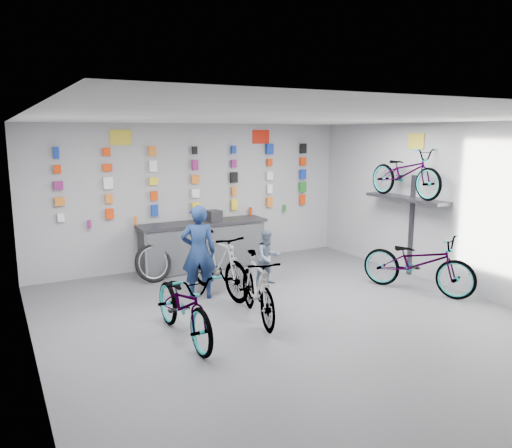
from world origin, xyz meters
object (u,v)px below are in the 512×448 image
bike_right (418,262)px  bike_left (184,304)px  customer (268,257)px  bike_service (218,263)px  bike_center (257,287)px  counter (204,246)px  clerk (199,252)px

bike_right → bike_left: bearing=156.1°
bike_right → customer: bearing=118.5°
bike_right → bike_service: bike_service is taller
bike_center → bike_service: size_ratio=0.90×
bike_right → counter: bearing=106.6°
bike_left → clerk: bearing=60.3°
bike_right → bike_service: size_ratio=1.08×
counter → customer: (0.64, -1.59, 0.04)m
counter → clerk: bearing=-114.7°
bike_center → clerk: 1.46m
counter → bike_center: bearing=-97.2°
counter → customer: 1.71m
bike_service → clerk: (-0.37, -0.02, 0.24)m
bike_center → bike_service: 1.40m
bike_left → bike_center: size_ratio=1.12×
bike_left → bike_service: (1.21, 1.56, 0.07)m
bike_service → customer: bike_service is taller
bike_service → customer: bearing=-2.5°
counter → bike_center: size_ratio=1.59×
customer → counter: bearing=111.7°
counter → bike_right: (2.78, -3.22, 0.05)m
clerk → customer: bearing=-155.3°
bike_center → bike_right: size_ratio=0.83×
bike_service → customer: (1.05, 0.09, -0.04)m
bike_center → bike_right: bearing=9.6°
bike_right → customer: bike_right is taller
bike_center → customer: 1.81m
customer → bike_left: bearing=-144.0°
bike_left → bike_center: bearing=6.4°
customer → bike_right: bearing=-37.5°
bike_left → clerk: size_ratio=1.17×
counter → clerk: size_ratio=1.66×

